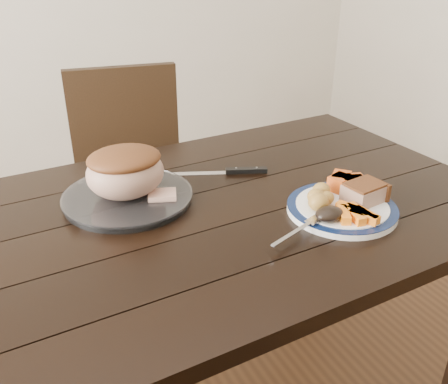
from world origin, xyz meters
name	(u,v)px	position (x,y,z in m)	size (l,w,h in m)	color
dining_table	(193,245)	(0.00, 0.00, 0.66)	(1.64, 0.98, 0.75)	black
chair_far	(133,177)	(0.05, 0.74, 0.52)	(0.48, 0.49, 0.93)	black
dinner_plate	(342,209)	(0.34, -0.16, 0.76)	(0.27, 0.27, 0.02)	white
plate_rim	(342,206)	(0.34, -0.16, 0.77)	(0.27, 0.27, 0.02)	#0B183A
serving_platter	(128,199)	(-0.12, 0.13, 0.76)	(0.32, 0.32, 0.02)	white
pork_slice	(364,193)	(0.40, -0.16, 0.79)	(0.09, 0.07, 0.04)	tan
roasted_potatoes	(320,197)	(0.29, -0.13, 0.79)	(0.09, 0.09, 0.04)	gold
carrot_batons	(356,214)	(0.33, -0.22, 0.78)	(0.09, 0.11, 0.02)	orange
pumpkin_wedges	(347,183)	(0.40, -0.09, 0.79)	(0.10, 0.10, 0.04)	#F25B1A
dark_mushroom	(329,214)	(0.26, -0.20, 0.79)	(0.07, 0.05, 0.03)	black
fork	(301,229)	(0.18, -0.21, 0.77)	(0.17, 0.08, 0.00)	silver
roast_joint	(125,173)	(-0.12, 0.13, 0.83)	(0.20, 0.17, 0.13)	tan
cut_slice	(162,196)	(-0.05, 0.07, 0.78)	(0.07, 0.06, 0.02)	tan
carving_knife	(233,171)	(0.20, 0.16, 0.76)	(0.30, 0.14, 0.01)	silver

